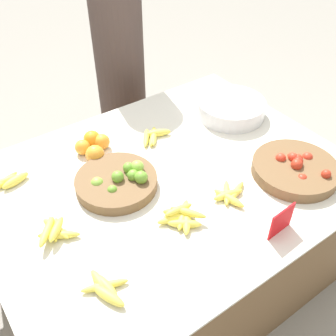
# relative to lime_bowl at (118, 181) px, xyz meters

# --- Properties ---
(ground_plane) EXTENTS (12.00, 12.00, 0.00)m
(ground_plane) POSITION_rel_lime_bowl_xyz_m (0.20, -0.07, -0.66)
(ground_plane) COLOR gray
(market_table) EXTENTS (1.53, 1.19, 0.63)m
(market_table) POSITION_rel_lime_bowl_xyz_m (0.20, -0.07, -0.34)
(market_table) COLOR brown
(market_table) RESTS_ON ground_plane
(lime_bowl) EXTENTS (0.34, 0.34, 0.09)m
(lime_bowl) POSITION_rel_lime_bowl_xyz_m (0.00, 0.00, 0.00)
(lime_bowl) COLOR brown
(lime_bowl) RESTS_ON market_table
(tomato_basket) EXTENTS (0.36, 0.36, 0.09)m
(tomato_basket) POSITION_rel_lime_bowl_xyz_m (0.65, -0.37, -0.00)
(tomato_basket) COLOR brown
(tomato_basket) RESTS_ON market_table
(orange_pile) EXTENTS (0.16, 0.19, 0.08)m
(orange_pile) POSITION_rel_lime_bowl_xyz_m (0.02, 0.26, 0.01)
(orange_pile) COLOR orange
(orange_pile) RESTS_ON market_table
(metal_bowl) EXTENTS (0.34, 0.34, 0.08)m
(metal_bowl) POSITION_rel_lime_bowl_xyz_m (0.74, 0.13, 0.01)
(metal_bowl) COLOR silver
(metal_bowl) RESTS_ON market_table
(price_sign) EXTENTS (0.12, 0.01, 0.12)m
(price_sign) POSITION_rel_lime_bowl_xyz_m (0.36, -0.55, 0.03)
(price_sign) COLOR red
(price_sign) RESTS_ON market_table
(banana_bunch_back_center) EXTENTS (0.19, 0.10, 0.04)m
(banana_bunch_back_center) POSITION_rel_lime_bowl_xyz_m (-0.37, 0.27, -0.01)
(banana_bunch_back_center) COLOR #EFDB4C
(banana_bunch_back_center) RESTS_ON market_table
(banana_bunch_front_right) EXTENTS (0.15, 0.18, 0.03)m
(banana_bunch_front_right) POSITION_rel_lime_bowl_xyz_m (-0.28, -0.40, -0.01)
(banana_bunch_front_right) COLOR #EFDB4C
(banana_bunch_front_right) RESTS_ON market_table
(banana_bunch_middle_right) EXTENTS (0.18, 0.14, 0.03)m
(banana_bunch_middle_right) POSITION_rel_lime_bowl_xyz_m (0.30, 0.19, -0.01)
(banana_bunch_middle_right) COLOR #EFDB4C
(banana_bunch_middle_right) RESTS_ON market_table
(banana_bunch_front_left) EXTENTS (0.18, 0.16, 0.05)m
(banana_bunch_front_left) POSITION_rel_lime_bowl_xyz_m (0.10, -0.30, -0.01)
(banana_bunch_front_left) COLOR #EFDB4C
(banana_bunch_front_left) RESTS_ON market_table
(banana_bunch_front_center) EXTENTS (0.18, 0.17, 0.03)m
(banana_bunch_front_center) POSITION_rel_lime_bowl_xyz_m (0.33, -0.31, -0.01)
(banana_bunch_front_center) COLOR #EFDB4C
(banana_bunch_front_center) RESTS_ON market_table
(banana_bunch_middle_left) EXTENTS (0.16, 0.16, 0.05)m
(banana_bunch_middle_left) POSITION_rel_lime_bowl_xyz_m (-0.31, -0.09, -0.01)
(banana_bunch_middle_left) COLOR #EFDB4C
(banana_bunch_middle_left) RESTS_ON market_table
(vendor_person) EXTENTS (0.30, 0.30, 1.57)m
(vendor_person) POSITION_rel_lime_bowl_xyz_m (0.53, 0.89, 0.07)
(vendor_person) COLOR #473833
(vendor_person) RESTS_ON ground_plane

